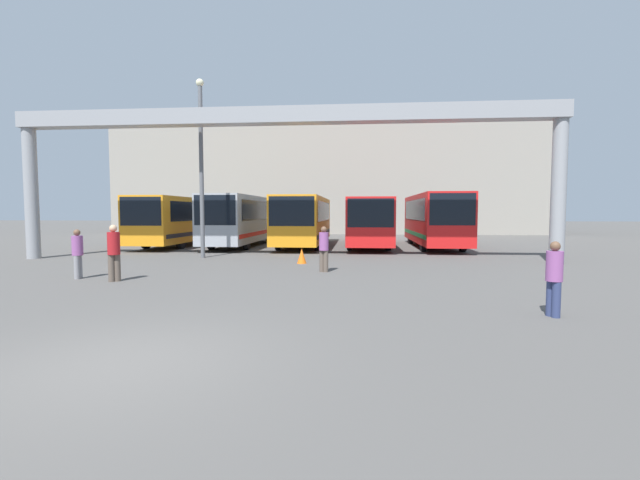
{
  "coord_description": "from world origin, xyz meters",
  "views": [
    {
      "loc": [
        3.42,
        -5.74,
        2.19
      ],
      "look_at": [
        1.49,
        16.18,
        0.75
      ],
      "focal_mm": 24.0,
      "sensor_mm": 36.0,
      "label": 1
    }
  ],
  "objects": [
    {
      "name": "ground_plane",
      "position": [
        0.0,
        0.0,
        0.0
      ],
      "size": [
        200.0,
        200.0,
        0.0
      ],
      "primitive_type": "plane",
      "color": "#514F4C"
    },
    {
      "name": "building_backdrop",
      "position": [
        0.0,
        42.38,
        6.29
      ],
      "size": [
        44.0,
        12.0,
        12.59
      ],
      "color": "gray",
      "rests_on": "ground"
    },
    {
      "name": "overhead_gantry",
      "position": [
        0.0,
        13.06,
        5.59
      ],
      "size": [
        24.22,
        0.8,
        6.76
      ],
      "color": "gray",
      "rests_on": "ground"
    },
    {
      "name": "bus_slot_0",
      "position": [
        -8.15,
        22.17,
        1.79
      ],
      "size": [
        2.53,
        12.01,
        3.11
      ],
      "color": "orange",
      "rests_on": "ground"
    },
    {
      "name": "bus_slot_1",
      "position": [
        -4.07,
        21.66,
        1.84
      ],
      "size": [
        2.47,
        10.99,
        3.19
      ],
      "color": "#999EA5",
      "rests_on": "ground"
    },
    {
      "name": "bus_slot_2",
      "position": [
        0.0,
        21.41,
        1.79
      ],
      "size": [
        2.63,
        10.5,
        3.11
      ],
      "color": "orange",
      "rests_on": "ground"
    },
    {
      "name": "bus_slot_3",
      "position": [
        4.07,
        22.32,
        1.72
      ],
      "size": [
        2.6,
        12.32,
        2.99
      ],
      "color": "red",
      "rests_on": "ground"
    },
    {
      "name": "bus_slot_4",
      "position": [
        8.15,
        21.34,
        1.86
      ],
      "size": [
        2.5,
        10.37,
        3.24
      ],
      "color": "red",
      "rests_on": "ground"
    },
    {
      "name": "pedestrian_mid_right",
      "position": [
        -5.73,
        7.45,
        0.86
      ],
      "size": [
        0.34,
        0.34,
        1.63
      ],
      "rotation": [
        0.0,
        0.0,
        1.69
      ],
      "color": "gray",
      "rests_on": "ground"
    },
    {
      "name": "pedestrian_near_center",
      "position": [
        7.51,
        3.47,
        0.84
      ],
      "size": [
        0.33,
        0.33,
        1.58
      ],
      "rotation": [
        0.0,
        0.0,
        1.95
      ],
      "color": "navy",
      "rests_on": "ground"
    },
    {
      "name": "pedestrian_far_center",
      "position": [
        2.19,
        9.76,
        0.89
      ],
      "size": [
        0.35,
        0.35,
        1.67
      ],
      "rotation": [
        0.0,
        0.0,
        5.94
      ],
      "color": "brown",
      "rests_on": "ground"
    },
    {
      "name": "pedestrian_near_left",
      "position": [
        -4.23,
        7.03,
        0.95
      ],
      "size": [
        0.37,
        0.37,
        1.79
      ],
      "rotation": [
        0.0,
        0.0,
        0.62
      ],
      "color": "brown",
      "rests_on": "ground"
    },
    {
      "name": "traffic_cone",
      "position": [
        1.05,
        12.24,
        0.32
      ],
      "size": [
        0.41,
        0.41,
        0.64
      ],
      "color": "orange",
      "rests_on": "ground"
    },
    {
      "name": "lamp_post",
      "position": [
        -3.99,
        14.12,
        4.57
      ],
      "size": [
        0.36,
        0.36,
        8.42
      ],
      "color": "#595B60",
      "rests_on": "ground"
    }
  ]
}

